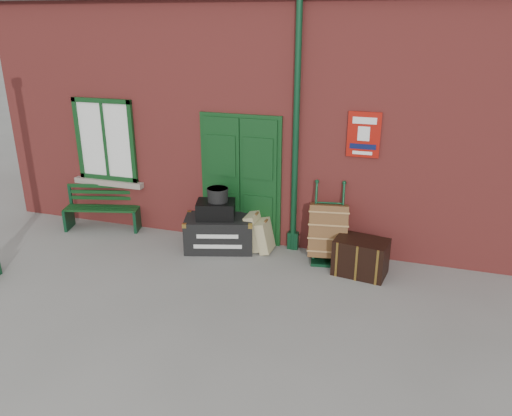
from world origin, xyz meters
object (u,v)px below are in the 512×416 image
at_px(houdini_trunk, 219,233).
at_px(dark_trunk, 361,257).
at_px(porter_trolley, 328,231).
at_px(bench, 103,206).

bearing_deg(houdini_trunk, dark_trunk, -20.79).
xyz_separation_m(porter_trolley, dark_trunk, (0.58, -0.36, -0.20)).
bearing_deg(bench, porter_trolley, -15.24).
distance_m(houdini_trunk, porter_trolley, 1.85).
relative_size(houdini_trunk, dark_trunk, 1.45).
height_order(porter_trolley, dark_trunk, porter_trolley).
bearing_deg(bench, houdini_trunk, -19.78).
height_order(bench, porter_trolley, porter_trolley).
xyz_separation_m(houdini_trunk, porter_trolley, (1.83, 0.18, 0.20)).
height_order(bench, houdini_trunk, bench).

